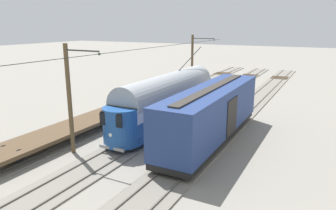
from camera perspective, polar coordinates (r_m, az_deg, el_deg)
name	(u,v)px	position (r m, az deg, el deg)	size (l,w,h in m)	color
ground_plane	(159,128)	(25.88, -1.60, -4.27)	(220.00, 220.00, 0.00)	gray
track_streetcar_siding	(216,136)	(24.30, 8.65, -5.56)	(2.80, 80.00, 0.18)	slate
track_adjacent_siding	(161,127)	(26.12, -1.27, -3.96)	(2.80, 80.00, 0.18)	slate
track_third_siding	(115,119)	(28.62, -9.64, -2.52)	(2.80, 80.00, 0.18)	slate
vintage_streetcar	(168,98)	(26.61, 0.04, 1.30)	(2.65, 15.91, 5.96)	#1E4C93
coach_adjacent	(212,112)	(22.72, 7.99, -1.35)	(2.96, 13.79, 3.85)	navy
flatcar_far_siding	(70,127)	(24.54, -17.33, -3.88)	(2.80, 13.66, 1.60)	brown
catenary_pole_foreground	(193,64)	(37.30, 4.50, 7.34)	(2.85, 0.28, 7.16)	brown
catenary_pole_mid_near	(70,98)	(20.97, -17.31, 1.26)	(2.85, 0.28, 7.16)	brown
overhead_wire_run	(107,53)	(19.41, -11.06, 9.25)	(2.65, 43.31, 0.18)	black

